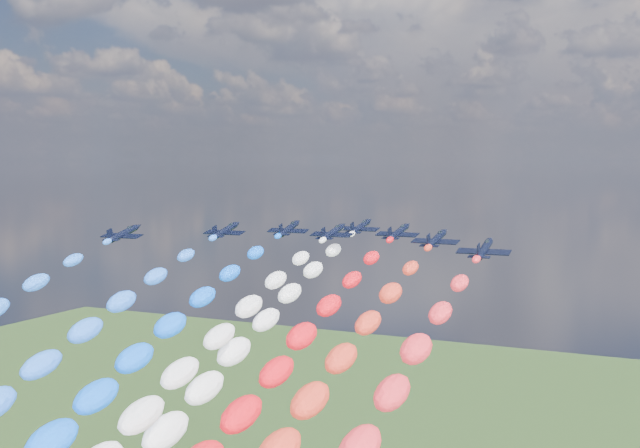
% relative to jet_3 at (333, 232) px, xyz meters
% --- Properties ---
extents(jet_0, '(8.06, 10.94, 4.66)m').
position_rel_jet_3_xyz_m(jet_0, '(-32.88, -18.41, 0.00)').
color(jet_0, black).
extents(jet_1, '(7.96, 10.87, 4.66)m').
position_rel_jet_3_xyz_m(jet_1, '(-19.96, -4.71, 0.00)').
color(jet_1, black).
extents(jet_2, '(8.56, 11.30, 4.66)m').
position_rel_jet_3_xyz_m(jet_2, '(-11.11, 4.01, 0.00)').
color(jet_2, black).
extents(trail_2, '(5.81, 118.34, 49.38)m').
position_rel_jet_3_xyz_m(trail_2, '(-11.11, -56.61, -22.81)').
color(trail_2, '#0B5EFF').
extents(jet_3, '(8.26, 11.08, 4.66)m').
position_rel_jet_3_xyz_m(jet_3, '(0.00, 0.00, 0.00)').
color(jet_3, black).
extents(jet_4, '(8.21, 11.05, 4.66)m').
position_rel_jet_3_xyz_m(jet_4, '(-0.26, 13.66, 0.00)').
color(jet_4, black).
extents(trail_4, '(5.81, 118.34, 49.38)m').
position_rel_jet_3_xyz_m(trail_4, '(-0.26, -46.96, -22.81)').
color(trail_4, white).
extents(jet_5, '(8.54, 11.28, 4.66)m').
position_rel_jet_3_xyz_m(jet_5, '(10.64, 5.48, 0.00)').
color(jet_5, black).
extents(jet_6, '(8.21, 11.05, 4.66)m').
position_rel_jet_3_xyz_m(jet_6, '(20.94, -4.35, 0.00)').
color(jet_6, black).
extents(jet_7, '(8.26, 11.08, 4.66)m').
position_rel_jet_3_xyz_m(jet_7, '(32.10, -16.42, 0.00)').
color(jet_7, black).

